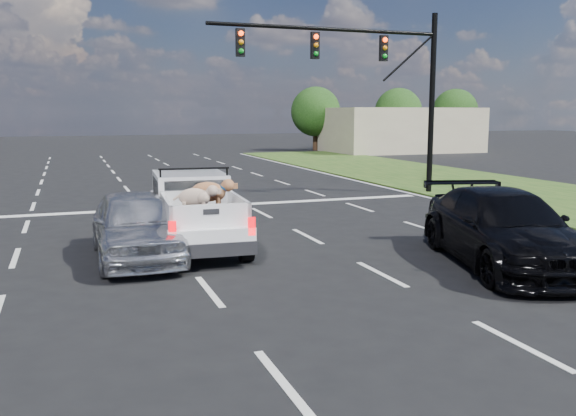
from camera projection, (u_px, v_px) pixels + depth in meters
name	position (u px, v px, depth m)	size (l,w,h in m)	color
ground	(300.00, 282.00, 11.59)	(160.00, 160.00, 0.00)	black
road_markings	(219.00, 224.00, 17.69)	(17.75, 60.00, 0.01)	silver
traffic_signal	(378.00, 72.00, 23.03)	(9.11, 0.31, 7.00)	black
building_right	(401.00, 130.00, 50.29)	(12.00, 7.00, 3.60)	#BBB08F
tree_far_d	(316.00, 112.00, 51.76)	(4.20, 4.20, 5.40)	#332114
tree_far_e	(398.00, 112.00, 54.45)	(4.20, 4.20, 5.40)	#332114
tree_far_f	(455.00, 112.00, 56.47)	(4.20, 4.20, 5.40)	#332114
pickup_truck	(195.00, 209.00, 14.78)	(2.18, 5.15, 1.89)	black
silver_sedan	(136.00, 225.00, 13.37)	(1.79, 4.44, 1.51)	silver
black_coupe	(504.00, 228.00, 12.80)	(2.21, 5.44, 1.58)	black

